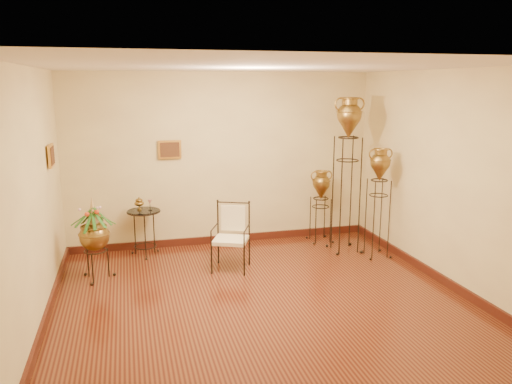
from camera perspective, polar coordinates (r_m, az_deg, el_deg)
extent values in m
plane|color=brown|center=(6.21, 0.83, -12.61)|extent=(5.00, 5.00, 0.00)
cube|color=#43180F|center=(8.45, -3.69, -5.35)|extent=(5.00, 0.04, 0.12)
cube|color=#43180F|center=(6.07, -23.05, -13.61)|extent=(0.04, 5.00, 0.12)
cube|color=#43180F|center=(7.20, 20.47, -9.29)|extent=(0.04, 5.00, 0.12)
cube|color=gold|center=(7.98, -9.83, 4.80)|extent=(0.36, 0.03, 0.29)
cube|color=gold|center=(7.00, -22.38, 3.86)|extent=(0.03, 0.36, 0.29)
cube|color=#F4E7B9|center=(7.13, -2.91, -5.52)|extent=(0.60, 0.58, 0.05)
cube|color=#F4E7B9|center=(7.05, -2.93, -3.41)|extent=(0.34, 0.17, 0.37)
cylinder|color=black|center=(7.81, -12.73, -2.12)|extent=(0.49, 0.49, 0.02)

